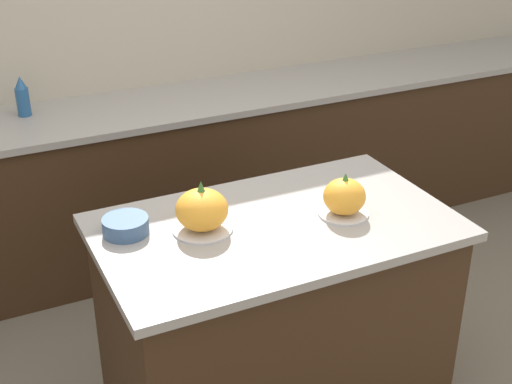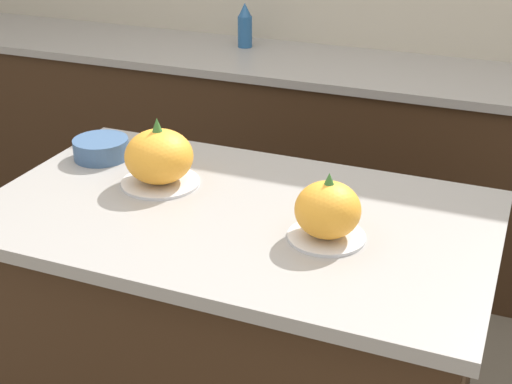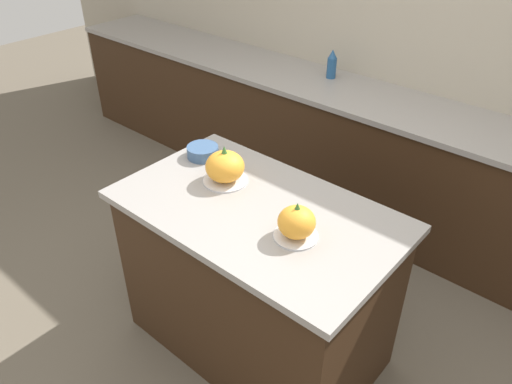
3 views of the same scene
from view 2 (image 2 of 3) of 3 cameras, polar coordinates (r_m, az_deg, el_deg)
name	(u,v)px [view 2 (image 2 of 3)]	position (r m, az deg, el deg)	size (l,w,h in m)	color
kitchen_island	(238,351)	(2.03, -1.45, -12.57)	(1.28, 0.76, 0.88)	#382314
back_counter	(364,165)	(3.19, 8.66, 2.16)	(6.00, 0.60, 0.89)	#382314
pumpkin_cake_left	(159,158)	(1.92, -7.76, 2.72)	(0.21, 0.21, 0.19)	silver
pumpkin_cake_right	(328,212)	(1.64, 5.76, -1.58)	(0.18, 0.18, 0.17)	silver
bottle_tall	(245,26)	(3.31, -0.89, 13.13)	(0.07, 0.07, 0.20)	#235184
mixing_bowl	(101,148)	(2.14, -12.28, 3.42)	(0.16, 0.16, 0.06)	#3D5B84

